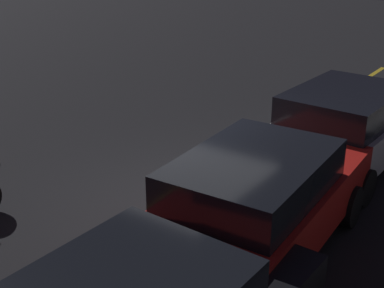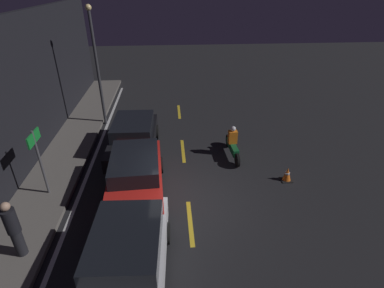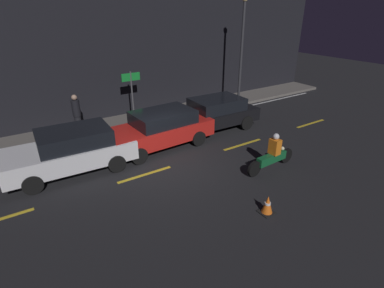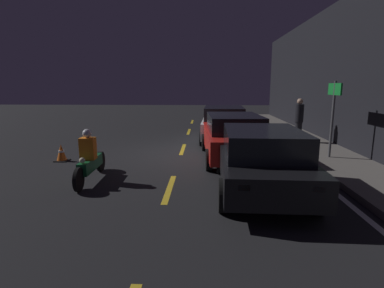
{
  "view_description": "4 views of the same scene",
  "coord_description": "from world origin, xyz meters",
  "px_view_note": "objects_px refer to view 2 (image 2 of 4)",
  "views": [
    {
      "loc": [
        6.18,
        4.69,
        4.16
      ],
      "look_at": [
        -0.06,
        0.26,
        1.05
      ],
      "focal_mm": 50.0,
      "sensor_mm": 36.0,
      "label": 1
    },
    {
      "loc": [
        -8.02,
        0.49,
        6.7
      ],
      "look_at": [
        1.97,
        -0.28,
        1.18
      ],
      "focal_mm": 28.0,
      "sensor_mm": 36.0,
      "label": 2
    },
    {
      "loc": [
        -4.55,
        -8.38,
        5.32
      ],
      "look_at": [
        0.8,
        -0.22,
        0.8
      ],
      "focal_mm": 28.0,
      "sensor_mm": 36.0,
      "label": 3
    },
    {
      "loc": [
        10.25,
        0.81,
        2.4
      ],
      "look_at": [
        2.12,
        0.48,
        0.82
      ],
      "focal_mm": 28.0,
      "sensor_mm": 36.0,
      "label": 4
    }
  ],
  "objects_px": {
    "sedan_white": "(127,259)",
    "traffic_cone_near": "(287,174)",
    "pedestrian": "(14,229)",
    "motorcycle": "(233,144)",
    "taxi_red": "(136,176)",
    "shop_sign": "(37,151)",
    "street_lamp": "(97,62)",
    "van_black": "(134,136)"
  },
  "relations": [
    {
      "from": "motorcycle",
      "to": "shop_sign",
      "type": "xyz_separation_m",
      "value": [
        -2.24,
        6.94,
        1.3
      ]
    },
    {
      "from": "sedan_white",
      "to": "motorcycle",
      "type": "xyz_separation_m",
      "value": [
        5.88,
        -3.77,
        -0.25
      ]
    },
    {
      "from": "sedan_white",
      "to": "street_lamp",
      "type": "relative_size",
      "value": 0.76
    },
    {
      "from": "taxi_red",
      "to": "motorcycle",
      "type": "relative_size",
      "value": 1.98
    },
    {
      "from": "motorcycle",
      "to": "street_lamp",
      "type": "distance_m",
      "value": 7.57
    },
    {
      "from": "van_black",
      "to": "taxi_red",
      "type": "bearing_deg",
      "value": 8.27
    },
    {
      "from": "shop_sign",
      "to": "van_black",
      "type": "bearing_deg",
      "value": -43.65
    },
    {
      "from": "motorcycle",
      "to": "traffic_cone_near",
      "type": "height_order",
      "value": "motorcycle"
    },
    {
      "from": "pedestrian",
      "to": "street_lamp",
      "type": "bearing_deg",
      "value": -4.79
    },
    {
      "from": "motorcycle",
      "to": "shop_sign",
      "type": "bearing_deg",
      "value": 105.45
    },
    {
      "from": "taxi_red",
      "to": "traffic_cone_near",
      "type": "bearing_deg",
      "value": 91.54
    },
    {
      "from": "pedestrian",
      "to": "street_lamp",
      "type": "distance_m",
      "value": 8.94
    },
    {
      "from": "taxi_red",
      "to": "pedestrian",
      "type": "bearing_deg",
      "value": -51.44
    },
    {
      "from": "pedestrian",
      "to": "taxi_red",
      "type": "bearing_deg",
      "value": -48.68
    },
    {
      "from": "traffic_cone_near",
      "to": "street_lamp",
      "type": "bearing_deg",
      "value": 53.67
    },
    {
      "from": "sedan_white",
      "to": "motorcycle",
      "type": "distance_m",
      "value": 6.99
    },
    {
      "from": "sedan_white",
      "to": "van_black",
      "type": "bearing_deg",
      "value": -173.68
    },
    {
      "from": "pedestrian",
      "to": "shop_sign",
      "type": "relative_size",
      "value": 0.73
    },
    {
      "from": "motorcycle",
      "to": "shop_sign",
      "type": "height_order",
      "value": "shop_sign"
    },
    {
      "from": "sedan_white",
      "to": "van_black",
      "type": "distance_m",
      "value": 6.52
    },
    {
      "from": "motorcycle",
      "to": "traffic_cone_near",
      "type": "bearing_deg",
      "value": -141.44
    },
    {
      "from": "pedestrian",
      "to": "street_lamp",
      "type": "xyz_separation_m",
      "value": [
        8.63,
        -0.72,
        2.18
      ]
    },
    {
      "from": "van_black",
      "to": "pedestrian",
      "type": "height_order",
      "value": "pedestrian"
    },
    {
      "from": "taxi_red",
      "to": "traffic_cone_near",
      "type": "relative_size",
      "value": 8.07
    },
    {
      "from": "taxi_red",
      "to": "shop_sign",
      "type": "xyz_separation_m",
      "value": [
        0.15,
        3.08,
        1.05
      ]
    },
    {
      "from": "pedestrian",
      "to": "motorcycle",
      "type": "bearing_deg",
      "value": -53.9
    },
    {
      "from": "motorcycle",
      "to": "traffic_cone_near",
      "type": "relative_size",
      "value": 4.08
    },
    {
      "from": "pedestrian",
      "to": "street_lamp",
      "type": "height_order",
      "value": "street_lamp"
    },
    {
      "from": "taxi_red",
      "to": "pedestrian",
      "type": "relative_size",
      "value": 2.54
    },
    {
      "from": "traffic_cone_near",
      "to": "shop_sign",
      "type": "xyz_separation_m",
      "value": [
        -0.27,
        8.65,
        1.57
      ]
    },
    {
      "from": "taxi_red",
      "to": "van_black",
      "type": "xyz_separation_m",
      "value": [
        3.0,
        0.35,
        -0.01
      ]
    },
    {
      "from": "traffic_cone_near",
      "to": "pedestrian",
      "type": "relative_size",
      "value": 0.32
    },
    {
      "from": "shop_sign",
      "to": "street_lamp",
      "type": "xyz_separation_m",
      "value": [
        5.95,
        -0.92,
        1.4
      ]
    },
    {
      "from": "sedan_white",
      "to": "pedestrian",
      "type": "relative_size",
      "value": 2.48
    },
    {
      "from": "sedan_white",
      "to": "traffic_cone_near",
      "type": "distance_m",
      "value": 6.76
    },
    {
      "from": "traffic_cone_near",
      "to": "pedestrian",
      "type": "bearing_deg",
      "value": 109.26
    },
    {
      "from": "street_lamp",
      "to": "shop_sign",
      "type": "bearing_deg",
      "value": 171.21
    },
    {
      "from": "sedan_white",
      "to": "street_lamp",
      "type": "xyz_separation_m",
      "value": [
        9.6,
        2.25,
        2.44
      ]
    },
    {
      "from": "van_black",
      "to": "pedestrian",
      "type": "bearing_deg",
      "value": -22.96
    },
    {
      "from": "street_lamp",
      "to": "sedan_white",
      "type": "bearing_deg",
      "value": -166.83
    },
    {
      "from": "shop_sign",
      "to": "street_lamp",
      "type": "bearing_deg",
      "value": -8.79
    },
    {
      "from": "sedan_white",
      "to": "shop_sign",
      "type": "distance_m",
      "value": 4.94
    }
  ]
}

